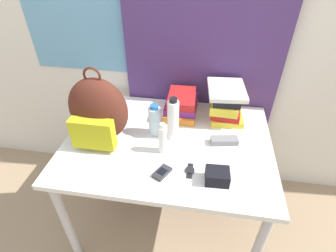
# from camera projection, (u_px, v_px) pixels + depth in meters

# --- Properties ---
(wall_back) EXTENTS (6.00, 0.06, 2.50)m
(wall_back) POSITION_uv_depth(u_px,v_px,m) (181.00, 20.00, 1.58)
(wall_back) COLOR silver
(wall_back) RESTS_ON ground_plane
(curtain_blue) EXTENTS (0.99, 0.04, 2.50)m
(curtain_blue) POSITION_uv_depth(u_px,v_px,m) (205.00, 24.00, 1.52)
(curtain_blue) COLOR #4C336B
(curtain_blue) RESTS_ON ground_plane
(desk) EXTENTS (1.16, 0.86, 0.74)m
(desk) POSITION_uv_depth(u_px,v_px,m) (168.00, 151.00, 1.54)
(desk) COLOR silver
(desk) RESTS_ON ground_plane
(backpack) EXTENTS (0.32, 0.24, 0.43)m
(backpack) POSITION_uv_depth(u_px,v_px,m) (98.00, 112.00, 1.40)
(backpack) COLOR #512319
(backpack) RESTS_ON desk
(book_stack_left) EXTENTS (0.20, 0.28, 0.14)m
(book_stack_left) POSITION_uv_depth(u_px,v_px,m) (181.00, 105.00, 1.66)
(book_stack_left) COLOR orange
(book_stack_left) RESTS_ON desk
(book_stack_center) EXTENTS (0.24, 0.29, 0.21)m
(book_stack_center) POSITION_uv_depth(u_px,v_px,m) (226.00, 103.00, 1.60)
(book_stack_center) COLOR yellow
(book_stack_center) RESTS_ON desk
(water_bottle) EXTENTS (0.07, 0.07, 0.19)m
(water_bottle) POSITION_uv_depth(u_px,v_px,m) (155.00, 120.00, 1.49)
(water_bottle) COLOR silver
(water_bottle) RESTS_ON desk
(sports_bottle) EXTENTS (0.06, 0.06, 0.26)m
(sports_bottle) POSITION_uv_depth(u_px,v_px,m) (173.00, 119.00, 1.44)
(sports_bottle) COLOR white
(sports_bottle) RESTS_ON desk
(sunscreen_bottle) EXTENTS (0.05, 0.05, 0.18)m
(sunscreen_bottle) POSITION_uv_depth(u_px,v_px,m) (163.00, 139.00, 1.36)
(sunscreen_bottle) COLOR white
(sunscreen_bottle) RESTS_ON desk
(cell_phone) EXTENTS (0.10, 0.11, 0.02)m
(cell_phone) POSITION_uv_depth(u_px,v_px,m) (162.00, 172.00, 1.28)
(cell_phone) COLOR #2D2D33
(cell_phone) RESTS_ON desk
(sunglasses_case) EXTENTS (0.16, 0.08, 0.04)m
(sunglasses_case) POSITION_uv_depth(u_px,v_px,m) (224.00, 141.00, 1.46)
(sunglasses_case) COLOR gray
(sunglasses_case) RESTS_ON desk
(camera_pouch) EXTENTS (0.12, 0.10, 0.07)m
(camera_pouch) POSITION_uv_depth(u_px,v_px,m) (217.00, 176.00, 1.23)
(camera_pouch) COLOR black
(camera_pouch) RESTS_ON desk
(wristwatch) EXTENTS (0.05, 0.10, 0.01)m
(wristwatch) POSITION_uv_depth(u_px,v_px,m) (190.00, 170.00, 1.30)
(wristwatch) COLOR black
(wristwatch) RESTS_ON desk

